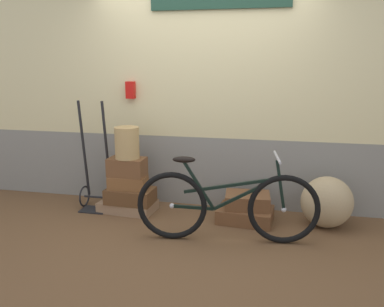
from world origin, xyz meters
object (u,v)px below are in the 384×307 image
at_px(suitcase_0, 128,206).
at_px(suitcase_4, 245,215).
at_px(suitcase_1, 130,196).
at_px(suitcase_3, 127,167).
at_px(luggage_trolley, 96,182).
at_px(wicker_basket, 127,143).
at_px(bicycle, 227,206).
at_px(burlap_sack, 327,202).
at_px(suitcase_2, 128,182).
at_px(suitcase_5, 247,201).

relative_size(suitcase_0, suitcase_4, 1.09).
relative_size(suitcase_1, suitcase_3, 1.30).
distance_m(suitcase_1, luggage_trolley, 0.46).
height_order(wicker_basket, bicycle, wicker_basket).
bearing_deg(suitcase_3, suitcase_1, -22.58).
bearing_deg(wicker_basket, burlap_sack, 1.03).
distance_m(suitcase_1, bicycle, 1.30).
height_order(wicker_basket, luggage_trolley, luggage_trolley).
bearing_deg(burlap_sack, suitcase_2, -178.93).
xyz_separation_m(suitcase_4, bicycle, (-0.14, -0.53, 0.29)).
bearing_deg(wicker_basket, suitcase_0, 137.88).
distance_m(luggage_trolley, bicycle, 1.73).
height_order(suitcase_5, bicycle, bicycle).
bearing_deg(bicycle, luggage_trolley, 160.70).
xyz_separation_m(suitcase_0, burlap_sack, (2.22, 0.01, 0.22)).
height_order(suitcase_3, suitcase_4, suitcase_3).
height_order(suitcase_4, burlap_sack, burlap_sack).
bearing_deg(suitcase_3, bicycle, -22.07).
xyz_separation_m(suitcase_3, suitcase_5, (1.38, 0.02, -0.31)).
xyz_separation_m(suitcase_2, suitcase_3, (-0.01, 0.01, 0.18)).
distance_m(suitcase_0, luggage_trolley, 0.48).
bearing_deg(suitcase_3, suitcase_0, 130.83).
relative_size(suitcase_4, luggage_trolley, 0.46).
distance_m(suitcase_3, suitcase_4, 1.44).
distance_m(suitcase_1, suitcase_5, 1.34).
bearing_deg(bicycle, suitcase_0, 155.80).
relative_size(suitcase_3, suitcase_5, 0.87).
relative_size(suitcase_0, suitcase_3, 1.53).
distance_m(suitcase_0, burlap_sack, 2.23).
bearing_deg(luggage_trolley, suitcase_3, -4.91).
height_order(suitcase_5, luggage_trolley, luggage_trolley).
relative_size(wicker_basket, bicycle, 0.20).
distance_m(suitcase_0, suitcase_2, 0.31).
distance_m(wicker_basket, burlap_sack, 2.26).
bearing_deg(wicker_basket, suitcase_4, -0.04).
bearing_deg(suitcase_5, suitcase_4, -124.73).
bearing_deg(suitcase_3, luggage_trolley, 176.73).
height_order(suitcase_2, suitcase_5, suitcase_2).
distance_m(suitcase_2, suitcase_4, 1.38).
height_order(suitcase_2, luggage_trolley, luggage_trolley).
xyz_separation_m(suitcase_1, luggage_trolley, (-0.44, 0.05, 0.12)).
bearing_deg(suitcase_3, suitcase_5, 2.61).
distance_m(suitcase_3, suitcase_5, 1.41).
bearing_deg(suitcase_0, suitcase_5, 5.13).
distance_m(suitcase_4, wicker_basket, 1.54).
relative_size(suitcase_4, suitcase_5, 1.23).
distance_m(suitcase_1, wicker_basket, 0.62).
bearing_deg(suitcase_0, wicker_basket, -37.14).
relative_size(suitcase_1, suitcase_4, 0.92).
bearing_deg(suitcase_2, suitcase_3, 130.33).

